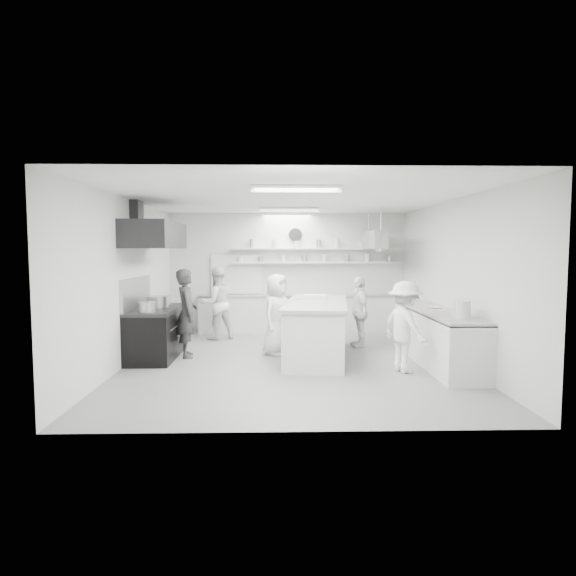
{
  "coord_description": "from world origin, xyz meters",
  "views": [
    {
      "loc": [
        -0.29,
        -8.87,
        2.08
      ],
      "look_at": [
        -0.06,
        0.6,
        1.32
      ],
      "focal_mm": 30.18,
      "sensor_mm": 36.0,
      "label": 1
    }
  ],
  "objects_px": {
    "prep_island": "(317,331)",
    "cook_back": "(216,303)",
    "right_counter": "(437,338)",
    "stove": "(156,334)",
    "back_counter": "(300,314)",
    "cook_stove": "(187,313)"
  },
  "relations": [
    {
      "from": "back_counter",
      "to": "cook_back",
      "type": "height_order",
      "value": "cook_back"
    },
    {
      "from": "right_counter",
      "to": "prep_island",
      "type": "distance_m",
      "value": 2.23
    },
    {
      "from": "back_counter",
      "to": "prep_island",
      "type": "relative_size",
      "value": 1.78
    },
    {
      "from": "prep_island",
      "to": "cook_back",
      "type": "xyz_separation_m",
      "value": [
        -2.16,
        1.95,
        0.32
      ]
    },
    {
      "from": "back_counter",
      "to": "cook_back",
      "type": "bearing_deg",
      "value": -155.22
    },
    {
      "from": "cook_stove",
      "to": "right_counter",
      "type": "bearing_deg",
      "value": -111.21
    },
    {
      "from": "prep_island",
      "to": "cook_stove",
      "type": "xyz_separation_m",
      "value": [
        -2.51,
        0.09,
        0.33
      ]
    },
    {
      "from": "back_counter",
      "to": "stove",
      "type": "bearing_deg",
      "value": -136.01
    },
    {
      "from": "stove",
      "to": "cook_stove",
      "type": "relative_size",
      "value": 1.05
    },
    {
      "from": "stove",
      "to": "prep_island",
      "type": "relative_size",
      "value": 0.64
    },
    {
      "from": "cook_stove",
      "to": "prep_island",
      "type": "bearing_deg",
      "value": -105.53
    },
    {
      "from": "cook_stove",
      "to": "back_counter",
      "type": "bearing_deg",
      "value": -53.44
    },
    {
      "from": "prep_island",
      "to": "cook_back",
      "type": "distance_m",
      "value": 2.93
    },
    {
      "from": "prep_island",
      "to": "stove",
      "type": "bearing_deg",
      "value": -173.66
    },
    {
      "from": "stove",
      "to": "back_counter",
      "type": "bearing_deg",
      "value": 43.99
    },
    {
      "from": "stove",
      "to": "right_counter",
      "type": "bearing_deg",
      "value": -6.52
    },
    {
      "from": "cook_back",
      "to": "cook_stove",
      "type": "bearing_deg",
      "value": 50.6
    },
    {
      "from": "stove",
      "to": "back_counter",
      "type": "relative_size",
      "value": 0.36
    },
    {
      "from": "right_counter",
      "to": "prep_island",
      "type": "relative_size",
      "value": 1.17
    },
    {
      "from": "right_counter",
      "to": "cook_back",
      "type": "xyz_separation_m",
      "value": [
        -4.32,
        2.49,
        0.37
      ]
    },
    {
      "from": "back_counter",
      "to": "cook_stove",
      "type": "height_order",
      "value": "cook_stove"
    },
    {
      "from": "prep_island",
      "to": "cook_back",
      "type": "relative_size",
      "value": 1.68
    }
  ]
}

